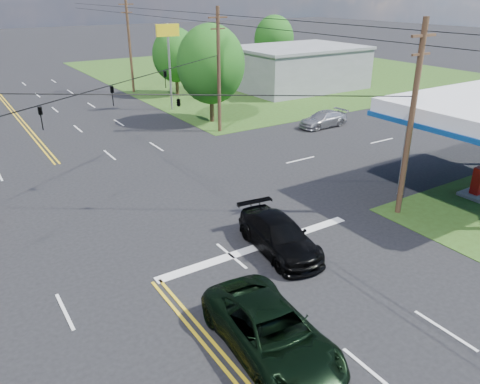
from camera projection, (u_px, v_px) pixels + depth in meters
ground at (94, 208)px, 24.58m from camera, size 280.00×280.00×0.00m
grass_ne at (270, 71)px, 66.69m from camera, size 46.00×48.00×0.03m
stop_bar at (260, 247)px, 20.90m from camera, size 10.00×0.50×0.02m
retail_ne at (297, 69)px, 54.08m from camera, size 14.00×10.00×4.40m
pole_se at (411, 119)px, 22.17m from camera, size 1.60×0.28×9.50m
pole_ne at (219, 70)px, 36.04m from camera, size 1.60×0.28×9.50m
pole_right_far at (130, 44)px, 50.59m from camera, size 1.60×0.28×10.00m
span_wire_signals at (79, 94)px, 22.20m from camera, size 26.00×18.00×1.13m
power_lines at (84, 40)px, 19.62m from camera, size 26.04×100.00×0.64m
tree_right_a at (211, 64)px, 38.87m from camera, size 5.70×5.70×8.18m
tree_right_b at (176, 55)px, 49.63m from camera, size 4.94×4.94×7.09m
tree_far_r at (274, 39)px, 62.85m from camera, size 5.32×5.32×7.63m
pickup_dkgreen at (271, 332)px, 14.53m from camera, size 3.05×5.82×1.56m
suv_black at (279, 235)px, 20.33m from camera, size 2.73×5.33×1.48m
sedan_far at (323, 119)px, 39.02m from camera, size 4.54×1.99×1.30m
polesign_ne at (168, 44)px, 42.52m from camera, size 2.17×0.44×7.83m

